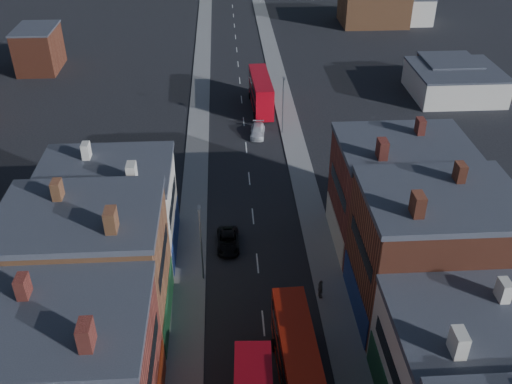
{
  "coord_description": "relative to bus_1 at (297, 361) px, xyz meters",
  "views": [
    {
      "loc": [
        -2.73,
        -10.95,
        35.58
      ],
      "look_at": [
        0.0,
        34.38,
        6.72
      ],
      "focal_mm": 40.0,
      "sensor_mm": 36.0,
      "label": 1
    }
  ],
  "objects": [
    {
      "name": "pavement_west",
      "position": [
        -8.53,
        32.53,
        -2.55
      ],
      "size": [
        3.0,
        200.0,
        0.12
      ],
      "primitive_type": "cube",
      "color": "gray",
      "rests_on": "ground"
    },
    {
      "name": "pavement_east",
      "position": [
        4.47,
        32.53,
        -2.55
      ],
      "size": [
        3.0,
        200.0,
        0.12
      ],
      "primitive_type": "cube",
      "color": "gray",
      "rests_on": "ground"
    },
    {
      "name": "lamp_post_2",
      "position": [
        -7.23,
        12.53,
        2.1
      ],
      "size": [
        0.25,
        0.7,
        8.12
      ],
      "color": "slate",
      "rests_on": "ground"
    },
    {
      "name": "lamp_post_3",
      "position": [
        3.17,
        42.53,
        2.1
      ],
      "size": [
        0.25,
        0.7,
        8.12
      ],
      "color": "slate",
      "rests_on": "ground"
    },
    {
      "name": "bus_1",
      "position": [
        0.0,
        0.0,
        0.0
      ],
      "size": [
        3.1,
        11.27,
        4.83
      ],
      "rotation": [
        0.0,
        0.0,
        0.03
      ],
      "color": "#9E1809",
      "rests_on": "ground"
    },
    {
      "name": "bus_2",
      "position": [
        0.75,
        51.07,
        0.07
      ],
      "size": [
        3.25,
        11.59,
        4.97
      ],
      "rotation": [
        0.0,
        0.0,
        0.04
      ],
      "color": "#AB0713",
      "rests_on": "ground"
    },
    {
      "name": "car_2",
      "position": [
        -4.82,
        17.37,
        -1.95
      ],
      "size": [
        2.19,
        4.74,
        1.32
      ],
      "primitive_type": "imported",
      "rotation": [
        0.0,
        0.0,
        0.0
      ],
      "color": "black",
      "rests_on": "ground"
    },
    {
      "name": "car_3",
      "position": [
        -0.3,
        42.0,
        -1.94
      ],
      "size": [
        2.36,
        4.79,
        1.34
      ],
      "primitive_type": "imported",
      "rotation": [
        0.0,
        0.0,
        -0.11
      ],
      "color": "white",
      "rests_on": "ground"
    },
    {
      "name": "ped_3",
      "position": [
        3.27,
        9.32,
        -1.52
      ],
      "size": [
        0.63,
        1.18,
        1.93
      ],
      "primitive_type": "imported",
      "rotation": [
        0.0,
        0.0,
        1.68
      ],
      "color": "#5F5751",
      "rests_on": "pavement_east"
    }
  ]
}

